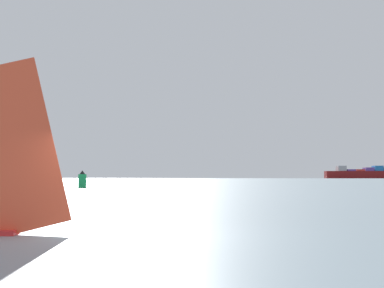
{
  "coord_description": "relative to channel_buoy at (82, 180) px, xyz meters",
  "views": [
    {
      "loc": [
        3.75,
        -12.7,
        1.35
      ],
      "look_at": [
        1.23,
        5.12,
        2.41
      ],
      "focal_mm": 53.04,
      "sensor_mm": 36.0,
      "label": 1
    }
  ],
  "objects": [
    {
      "name": "ground_plane",
      "position": [
        20.36,
        -57.27,
        -1.02
      ],
      "size": [
        4000.0,
        4000.0,
        0.0
      ],
      "primitive_type": "plane",
      "color": "gray"
    },
    {
      "name": "distant_headland",
      "position": [
        250.18,
        1307.82,
        22.72
      ],
      "size": [
        1389.71,
        689.02,
        47.47
      ],
      "primitive_type": "cube",
      "rotation": [
        0.0,
        0.0,
        0.23
      ],
      "color": "#60665B",
      "rests_on": "ground_plane"
    },
    {
      "name": "channel_buoy",
      "position": [
        0.0,
        0.0,
        0.0
      ],
      "size": [
        1.05,
        1.05,
        2.25
      ],
      "color": "#19994C",
      "rests_on": "ground_plane"
    }
  ]
}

